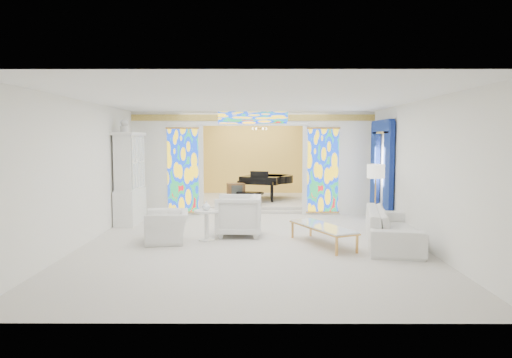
{
  "coord_description": "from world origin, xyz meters",
  "views": [
    {
      "loc": [
        0.13,
        -11.29,
        2.2
      ],
      "look_at": [
        0.09,
        0.2,
        1.2
      ],
      "focal_mm": 32.0,
      "sensor_mm": 36.0,
      "label": 1
    }
  ],
  "objects_px": {
    "coffee_table": "(323,227)",
    "grand_piano": "(268,180)",
    "china_cabinet": "(130,179)",
    "tv_console": "(236,190)",
    "armchair_right": "(238,215)",
    "armchair_left": "(167,227)",
    "sofa": "(393,227)"
  },
  "relations": [
    {
      "from": "china_cabinet",
      "to": "coffee_table",
      "type": "height_order",
      "value": "china_cabinet"
    },
    {
      "from": "sofa",
      "to": "armchair_left",
      "type": "bearing_deg",
      "value": 98.28
    },
    {
      "from": "coffee_table",
      "to": "tv_console",
      "type": "relative_size",
      "value": 3.05
    },
    {
      "from": "armchair_left",
      "to": "sofa",
      "type": "bearing_deg",
      "value": 77.39
    },
    {
      "from": "armchair_left",
      "to": "grand_piano",
      "type": "distance_m",
      "value": 6.17
    },
    {
      "from": "armchair_right",
      "to": "coffee_table",
      "type": "bearing_deg",
      "value": 63.22
    },
    {
      "from": "armchair_right",
      "to": "grand_piano",
      "type": "bearing_deg",
      "value": 172.33
    },
    {
      "from": "coffee_table",
      "to": "sofa",
      "type": "bearing_deg",
      "value": 0.92
    },
    {
      "from": "coffee_table",
      "to": "grand_piano",
      "type": "distance_m",
      "value": 6.09
    },
    {
      "from": "china_cabinet",
      "to": "tv_console",
      "type": "height_order",
      "value": "china_cabinet"
    },
    {
      "from": "sofa",
      "to": "grand_piano",
      "type": "relative_size",
      "value": 1.01
    },
    {
      "from": "china_cabinet",
      "to": "armchair_right",
      "type": "relative_size",
      "value": 2.65
    },
    {
      "from": "coffee_table",
      "to": "armchair_right",
      "type": "bearing_deg",
      "value": 151.86
    },
    {
      "from": "sofa",
      "to": "grand_piano",
      "type": "xyz_separation_m",
      "value": [
        -2.45,
        5.97,
        0.46
      ]
    },
    {
      "from": "sofa",
      "to": "tv_console",
      "type": "distance_m",
      "value": 6.14
    },
    {
      "from": "armchair_right",
      "to": "china_cabinet",
      "type": "bearing_deg",
      "value": -117.13
    },
    {
      "from": "sofa",
      "to": "armchair_right",
      "type": "bearing_deg",
      "value": 85.53
    },
    {
      "from": "armchair_left",
      "to": "sofa",
      "type": "xyz_separation_m",
      "value": [
        4.76,
        -0.27,
        0.04
      ]
    },
    {
      "from": "china_cabinet",
      "to": "armchair_left",
      "type": "xyz_separation_m",
      "value": [
        1.41,
        -2.24,
        -0.84
      ]
    },
    {
      "from": "china_cabinet",
      "to": "coffee_table",
      "type": "xyz_separation_m",
      "value": [
        4.7,
        -2.54,
        -0.79
      ]
    },
    {
      "from": "grand_piano",
      "to": "coffee_table",
      "type": "bearing_deg",
      "value": -60.65
    },
    {
      "from": "grand_piano",
      "to": "armchair_right",
      "type": "bearing_deg",
      "value": -79.06
    },
    {
      "from": "armchair_left",
      "to": "coffee_table",
      "type": "xyz_separation_m",
      "value": [
        3.29,
        -0.29,
        0.04
      ]
    },
    {
      "from": "armchair_right",
      "to": "tv_console",
      "type": "bearing_deg",
      "value": -175.15
    },
    {
      "from": "sofa",
      "to": "tv_console",
      "type": "xyz_separation_m",
      "value": [
        -3.51,
        5.04,
        0.21
      ]
    },
    {
      "from": "sofa",
      "to": "coffee_table",
      "type": "distance_m",
      "value": 1.47
    },
    {
      "from": "armchair_right",
      "to": "grand_piano",
      "type": "xyz_separation_m",
      "value": [
        0.8,
        5.04,
        0.37
      ]
    },
    {
      "from": "armchair_left",
      "to": "tv_console",
      "type": "distance_m",
      "value": 4.94
    },
    {
      "from": "china_cabinet",
      "to": "grand_piano",
      "type": "bearing_deg",
      "value": 42.97
    },
    {
      "from": "armchair_right",
      "to": "coffee_table",
      "type": "relative_size",
      "value": 0.54
    },
    {
      "from": "armchair_right",
      "to": "coffee_table",
      "type": "distance_m",
      "value": 2.03
    },
    {
      "from": "china_cabinet",
      "to": "coffee_table",
      "type": "relative_size",
      "value": 1.42
    }
  ]
}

